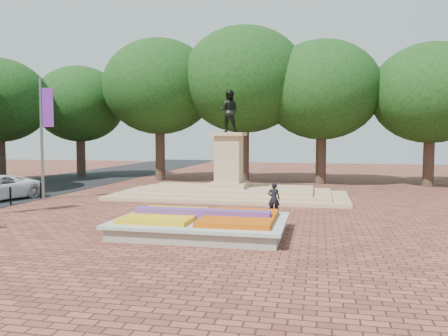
{
  "coord_description": "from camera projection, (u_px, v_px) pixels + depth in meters",
  "views": [
    {
      "loc": [
        5.26,
        -17.67,
        3.6
      ],
      "look_at": [
        1.03,
        1.87,
        2.2
      ],
      "focal_mm": 35.0,
      "sensor_mm": 36.0,
      "label": 1
    }
  ],
  "objects": [
    {
      "name": "ground",
      "position": [
        191.0,
        222.0,
        18.59
      ],
      "size": [
        90.0,
        90.0,
        0.0
      ],
      "primitive_type": "plane",
      "color": "brown",
      "rests_on": "ground"
    },
    {
      "name": "flower_bed",
      "position": [
        202.0,
        223.0,
        16.39
      ],
      "size": [
        6.3,
        4.3,
        0.91
      ],
      "color": "gray",
      "rests_on": "ground"
    },
    {
      "name": "monument",
      "position": [
        229.0,
        183.0,
        26.32
      ],
      "size": [
        14.0,
        6.0,
        6.4
      ],
      "color": "tan",
      "rests_on": "ground"
    },
    {
      "name": "tree_row_back",
      "position": [
        282.0,
        99.0,
        35.18
      ],
      "size": [
        44.8,
        8.8,
        10.43
      ],
      "color": "#3A2920",
      "rests_on": "ground"
    },
    {
      "name": "pedestrian",
      "position": [
        274.0,
        199.0,
        20.12
      ],
      "size": [
        0.56,
        0.37,
        1.54
      ],
      "primitive_type": "imported",
      "rotation": [
        0.0,
        0.0,
        3.14
      ],
      "color": "black",
      "rests_on": "ground"
    }
  ]
}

